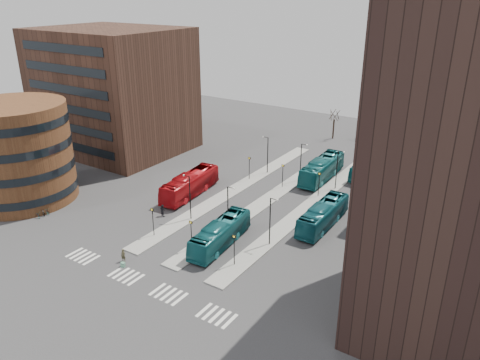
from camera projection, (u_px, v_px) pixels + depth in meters
The scene contains 23 objects.
ground at pixel (103, 298), 46.43m from camera, with size 160.00×160.00×0.00m, color #303033.
island_left at pixel (237, 188), 71.57m from camera, with size 2.50×45.00×0.15m, color gray.
island_mid at pixel (271, 197), 68.51m from camera, with size 2.50×45.00×0.15m, color gray.
island_right at pixel (309, 207), 65.46m from camera, with size 2.50×45.00×0.15m, color gray.
suitcase at pixel (123, 265), 51.44m from camera, with size 0.44×0.35×0.55m, color #1C4F9C.
red_bus at pixel (190, 184), 68.82m from camera, with size 2.81×11.99×3.34m, color #AD0D13.
teal_bus_a at pixel (220, 234), 55.34m from camera, with size 2.56×10.94×3.05m, color #135B62.
teal_bus_b at pixel (322, 169), 74.53m from camera, with size 2.91×12.43×3.46m, color #135D62.
teal_bus_c at pixel (323, 215), 59.83m from camera, with size 2.62×11.18×3.11m, color #135763.
teal_bus_d at pixel (370, 168), 75.68m from camera, with size 2.49×10.65×2.97m, color #135B62.
traveller at pixel (123, 255), 52.29m from camera, with size 0.56×0.37×1.54m, color #49432B.
commuter_a at pixel (163, 210), 62.70m from camera, with size 0.81×0.63×1.67m, color black.
commuter_b at pixel (222, 230), 57.67m from camera, with size 1.00×0.42×1.70m, color black.
commuter_c at pixel (229, 224), 59.23m from camera, with size 0.97×0.56×1.50m, color black.
bicycle_near at pixel (37, 215), 62.44m from camera, with size 0.55×1.56×0.82m, color gray.
bicycle_mid at pixel (42, 212), 63.03m from camera, with size 0.45×1.61×0.97m, color gray.
bicycle_far at pixel (45, 211), 63.45m from camera, with size 0.57×1.65×0.86m, color gray.
crosswalk_stripes at pixel (145, 284), 48.62m from camera, with size 22.35×2.40×0.01m.
round_building at pixel (17, 153), 65.72m from camera, with size 15.16×15.16×14.00m.
office_block at pixel (114, 90), 85.73m from camera, with size 25.00×20.12×22.00m.
sign_poles at pixel (243, 199), 62.42m from camera, with size 12.45×22.12×3.65m.
lamp_posts at pixel (269, 180), 65.30m from camera, with size 14.04×20.24×6.12m.
bare_trees at pixel (357, 128), 92.35m from camera, with size 10.97×8.14×5.90m.
Camera 1 is at (32.50, -24.58, 28.58)m, focal length 35.00 mm.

